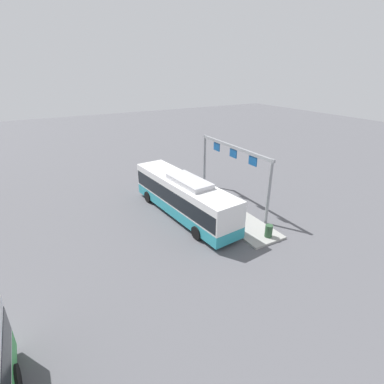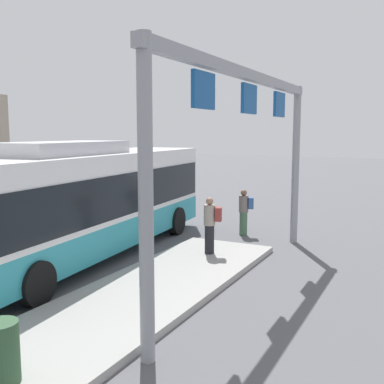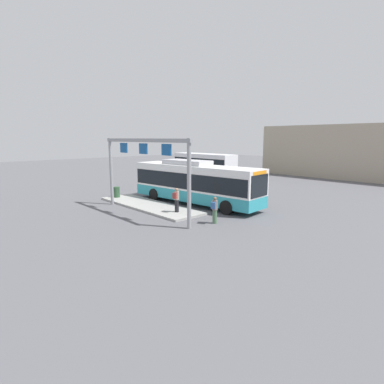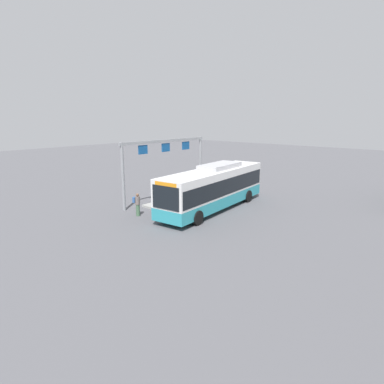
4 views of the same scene
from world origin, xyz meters
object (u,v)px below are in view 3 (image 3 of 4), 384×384
Objects in this scene: person_waiting_near at (177,199)px; trash_bin at (117,192)px; person_boarding at (215,209)px; bus_background_left at (204,164)px; bus_main at (195,181)px.

trash_bin is at bearing 73.50° from person_waiting_near.
person_boarding is 11.11m from trash_bin.
person_boarding is 1.86× the size of trash_bin.
bus_background_left is 10.65× the size of trash_bin.
bus_background_left is 5.74× the size of person_waiting_near.
trash_bin is (6.20, -16.71, -1.17)m from bus_background_left.
person_waiting_near is at bearing 2.30° from trash_bin.
trash_bin is (-6.04, -3.59, -1.20)m from bus_main.
trash_bin is at bearing -154.80° from bus_main.
bus_main is 1.22× the size of bus_background_left.
person_waiting_near is (-3.39, -0.22, 0.16)m from person_boarding.
person_boarding is at bearing -105.02° from person_waiting_near.
bus_background_left is 23.69m from person_boarding.
bus_main is 17.94m from bus_background_left.
person_boarding is 3.40m from person_waiting_near.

